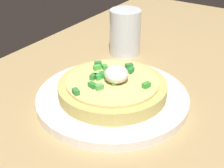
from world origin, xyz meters
The scene contains 4 objects.
dining_table centered at (0.00, 0.00, 1.12)cm, with size 127.29×65.38×2.25cm, color tan.
plate centered at (0.13, -3.23, 3.00)cm, with size 25.44×25.44×1.50cm, color white.
pizza centered at (0.10, -3.21, 5.17)cm, with size 17.97×17.97×5.37cm.
cup_near centered at (-17.85, -11.64, 6.91)cm, with size 6.64×6.64×9.85cm.
Camera 1 is at (38.20, 21.70, 32.11)cm, focal length 51.52 mm.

